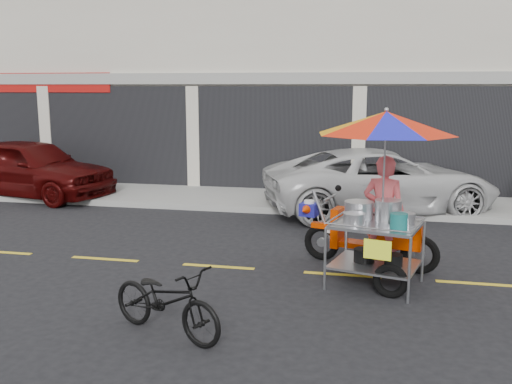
% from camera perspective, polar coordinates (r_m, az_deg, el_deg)
% --- Properties ---
extents(ground, '(90.00, 90.00, 0.00)m').
position_cam_1_polar(ground, '(9.08, 8.61, -8.20)').
color(ground, black).
extents(sidewalk, '(45.00, 3.00, 0.15)m').
position_cam_1_polar(sidewalk, '(14.38, 9.91, -0.94)').
color(sidewalk, gray).
rests_on(sidewalk, ground).
extents(shophouse_block, '(36.00, 8.11, 10.40)m').
position_cam_1_polar(shophouse_block, '(19.37, 19.48, 13.92)').
color(shophouse_block, beige).
rests_on(shophouse_block, ground).
extents(centerline, '(42.00, 0.10, 0.01)m').
position_cam_1_polar(centerline, '(9.07, 8.61, -8.17)').
color(centerline, gold).
rests_on(centerline, ground).
extents(maroon_sedan, '(4.88, 2.72, 1.57)m').
position_cam_1_polar(maroon_sedan, '(16.11, -21.64, 2.25)').
color(maroon_sedan, '#390505').
rests_on(maroon_sedan, ground).
extents(white_pickup, '(5.88, 4.25, 1.49)m').
position_cam_1_polar(white_pickup, '(13.46, 12.35, 1.09)').
color(white_pickup, silver).
rests_on(white_pickup, ground).
extents(near_bicycle, '(1.75, 1.20, 0.87)m').
position_cam_1_polar(near_bicycle, '(6.86, -8.96, -10.64)').
color(near_bicycle, black).
rests_on(near_bicycle, ground).
extents(food_vendor_rig, '(2.58, 2.52, 2.61)m').
position_cam_1_polar(food_vendor_rig, '(8.65, 12.50, 1.92)').
color(food_vendor_rig, black).
rests_on(food_vendor_rig, ground).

